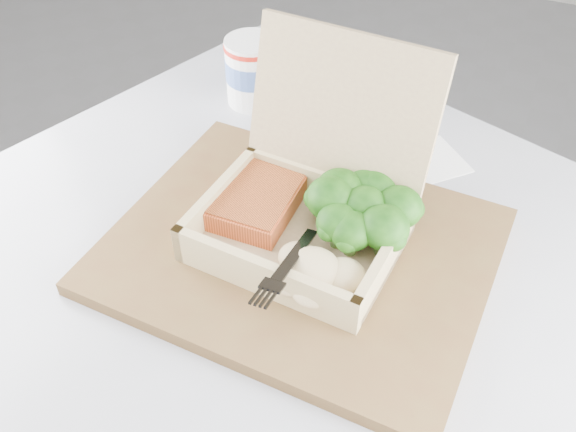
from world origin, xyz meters
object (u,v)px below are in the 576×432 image
at_px(serving_tray, 300,250).
at_px(paper_cup, 252,69).
at_px(cafe_table, 272,387).
at_px(takeout_container, 313,193).

xyz_separation_m(serving_tray, paper_cup, (-0.17, 0.25, 0.04)).
xyz_separation_m(cafe_table, paper_cup, (-0.16, 0.30, 0.24)).
relative_size(takeout_container, paper_cup, 2.35).
relative_size(serving_tray, paper_cup, 4.19).
bearing_deg(takeout_container, cafe_table, -94.16).
height_order(serving_tray, takeout_container, takeout_container).
distance_m(serving_tray, takeout_container, 0.06).
height_order(takeout_container, paper_cup, takeout_container).
bearing_deg(paper_cup, serving_tray, -55.48).
bearing_deg(paper_cup, takeout_container, -51.76).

